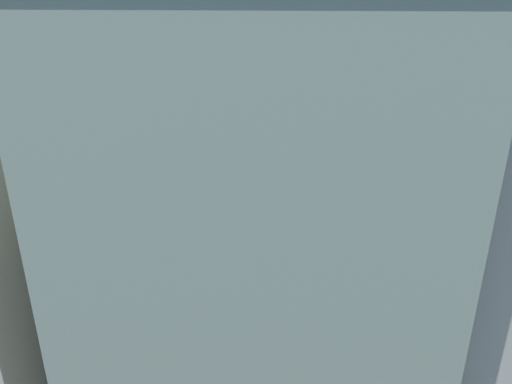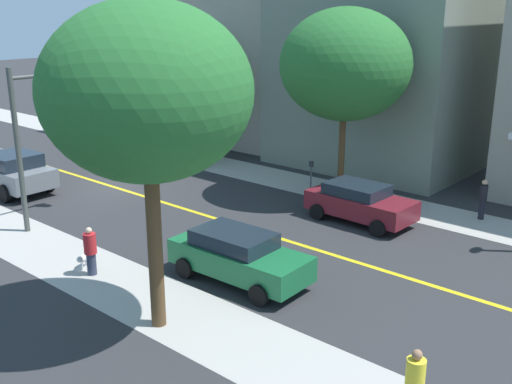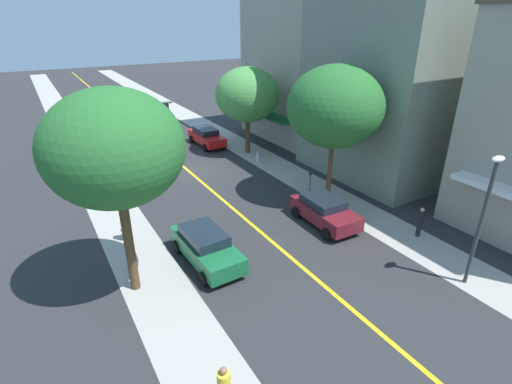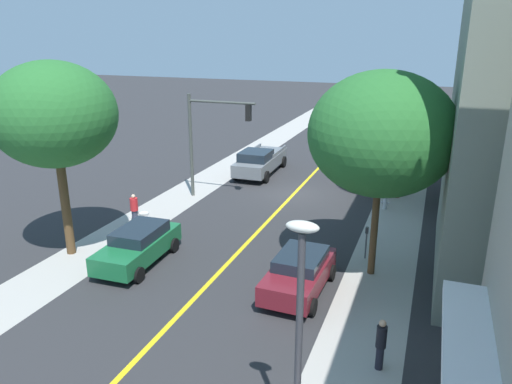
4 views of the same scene
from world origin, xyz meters
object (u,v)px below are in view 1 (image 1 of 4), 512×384
street_tree_right_corner (459,191)px  street_tree_left_far (220,98)px  street_tree_left_near (236,164)px  fire_hydrant (396,265)px  traffic_light_mast (351,140)px  pedestrian_yellow_shirt (129,169)px  street_lamp (51,195)px  parking_meter (263,250)px  maroon_sedan_left_curb (199,232)px  grey_pickup_truck (438,192)px  red_sedan_left_curb (504,247)px  pedestrian_black_shirt (116,259)px  pedestrian_red_shirt (275,173)px  black_sedan_right_curb (19,178)px  green_sedan_right_curb (218,185)px  small_dog (282,180)px

street_tree_right_corner → street_tree_left_far: bearing=45.5°
street_tree_left_near → fire_hydrant: street_tree_left_near is taller
street_tree_right_corner → traffic_light_mast: 11.11m
pedestrian_yellow_shirt → street_lamp: bearing=64.5°
parking_meter → maroon_sedan_left_curb: 4.24m
street_tree_left_far → grey_pickup_truck: (-3.50, -15.06, -5.25)m
parking_meter → red_sedan_left_curb: bearing=-82.5°
red_sedan_left_curb → maroon_sedan_left_curb: 16.40m
street_tree_left_far → street_lamp: bearing=150.9°
street_tree_left_near → parking_meter: size_ratio=5.60×
pedestrian_black_shirt → pedestrian_red_shirt: bearing=104.1°
pedestrian_yellow_shirt → grey_pickup_truck: bearing=147.1°
street_tree_right_corner → parking_meter: (0.50, 9.10, -3.82)m
street_tree_left_near → pedestrian_red_shirt: 13.20m
street_tree_left_far → pedestrian_red_shirt: 6.73m
fire_hydrant → maroon_sedan_left_curb: (2.02, 10.53, 0.38)m
maroon_sedan_left_curb → street_tree_left_near: bearing=137.8°
street_tree_right_corner → fire_hydrant: bearing=79.9°
street_tree_left_near → grey_pickup_truck: 16.20m
maroon_sedan_left_curb → pedestrian_yellow_shirt: bearing=-51.5°
fire_hydrant → parking_meter: parking_meter is taller
black_sedan_right_curb → pedestrian_red_shirt: size_ratio=2.99×
fire_hydrant → grey_pickup_truck: (8.99, -4.25, 0.51)m
street_tree_right_corner → fire_hydrant: (0.42, 2.34, -4.36)m
street_tree_left_far → parking_meter: 14.05m
green_sedan_right_curb → pedestrian_yellow_shirt: size_ratio=2.71×
street_lamp → small_dog: (11.66, -11.52, -3.29)m
red_sedan_left_curb → small_dog: size_ratio=6.90×
fire_hydrant → pedestrian_yellow_shirt: (11.72, 17.79, 0.46)m
grey_pickup_truck → pedestrian_red_shirt: (2.83, 11.04, -0.11)m
street_tree_right_corner → pedestrian_black_shirt: bearing=93.4°
fire_hydrant → small_dog: size_ratio=1.29×
street_lamp → pedestrian_black_shirt: street_lamp is taller
pedestrian_black_shirt → pedestrian_red_shirt: pedestrian_black_shirt is taller
street_lamp → green_sedan_right_curb: size_ratio=1.27×
red_sedan_left_curb → pedestrian_black_shirt: size_ratio=2.79×
maroon_sedan_left_curb → street_tree_right_corner: bearing=171.0°
pedestrian_red_shirt → small_dog: pedestrian_red_shirt is taller
parking_meter → small_dog: size_ratio=2.21×
grey_pickup_truck → black_sedan_right_curb: bearing=-2.2°
parking_meter → street_lamp: street_lamp is taller
green_sedan_right_curb → pedestrian_yellow_shirt: bearing=-22.1°
traffic_light_mast → pedestrian_yellow_shirt: bearing=-96.3°
small_dog → traffic_light_mast: bearing=-145.7°
street_tree_left_near → red_sedan_left_curb: street_tree_left_near is taller
traffic_light_mast → black_sedan_right_curb: size_ratio=1.29×
grey_pickup_truck → pedestrian_yellow_shirt: (2.73, 22.04, -0.05)m
parking_meter → grey_pickup_truck: bearing=-51.0°
green_sedan_right_curb → pedestrian_red_shirt: pedestrian_red_shirt is taller
parking_meter → pedestrian_red_shirt: bearing=0.1°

